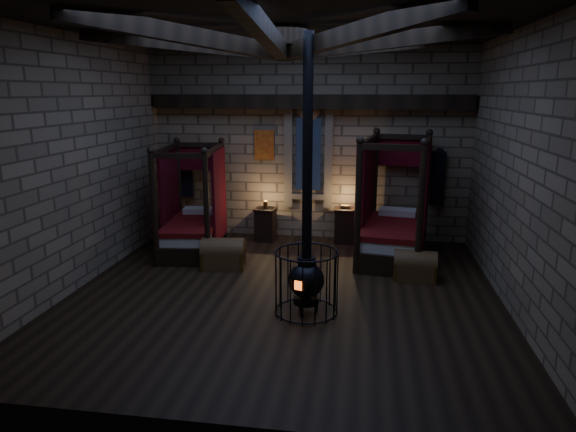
# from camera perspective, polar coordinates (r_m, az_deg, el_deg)

# --- Properties ---
(room) EXTENTS (7.02, 7.02, 4.29)m
(room) POSITION_cam_1_polar(r_m,az_deg,el_deg) (8.08, -0.38, 17.08)
(room) COLOR black
(room) RESTS_ON ground
(bed_left) EXTENTS (1.34, 2.19, 2.17)m
(bed_left) POSITION_cam_1_polar(r_m,az_deg,el_deg) (10.93, -10.44, -1.00)
(bed_left) COLOR black
(bed_left) RESTS_ON ground
(bed_right) EXTENTS (1.52, 2.43, 2.39)m
(bed_right) POSITION_cam_1_polar(r_m,az_deg,el_deg) (10.48, 11.66, -1.39)
(bed_right) COLOR black
(bed_right) RESTS_ON ground
(trunk_left) EXTENTS (0.85, 0.59, 0.59)m
(trunk_left) POSITION_cam_1_polar(r_m,az_deg,el_deg) (9.82, -7.20, -4.24)
(trunk_left) COLOR brown
(trunk_left) RESTS_ON ground
(trunk_right) EXTENTS (0.77, 0.52, 0.54)m
(trunk_right) POSITION_cam_1_polar(r_m,az_deg,el_deg) (9.42, 13.93, -5.46)
(trunk_right) COLOR brown
(trunk_right) RESTS_ON ground
(nightstand_left) EXTENTS (0.50, 0.48, 0.90)m
(nightstand_left) POSITION_cam_1_polar(r_m,az_deg,el_deg) (11.48, -2.50, -0.87)
(nightstand_left) COLOR black
(nightstand_left) RESTS_ON ground
(nightstand_right) EXTENTS (0.49, 0.47, 0.85)m
(nightstand_right) POSITION_cam_1_polar(r_m,az_deg,el_deg) (11.36, 6.33, -1.02)
(nightstand_right) COLOR black
(nightstand_right) RESTS_ON ground
(stove) EXTENTS (0.96, 0.96, 4.05)m
(stove) POSITION_cam_1_polar(r_m,az_deg,el_deg) (7.68, 2.05, -6.61)
(stove) COLOR black
(stove) RESTS_ON ground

